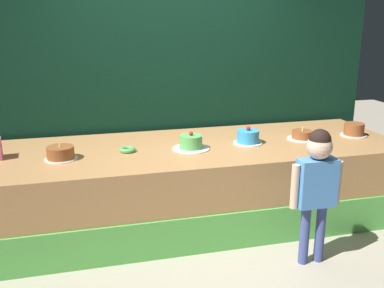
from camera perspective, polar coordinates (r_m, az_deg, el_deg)
ground_plane at (r=3.97m, az=2.02°, el=-13.57°), size 12.00×12.00×0.00m
stage_platform at (r=4.40m, az=-0.44°, el=-5.07°), size 4.13×1.37×0.76m
curtain_backdrop at (r=4.90m, az=-2.74°, el=8.80°), size 4.59×0.08×2.70m
child_figure at (r=3.66m, az=15.60°, el=-4.25°), size 0.44×0.20×1.13m
donut at (r=4.13m, az=-8.22°, el=-0.72°), size 0.15×0.15×0.04m
cake_far_left at (r=4.03m, az=-16.39°, el=-1.13°), size 0.28×0.28×0.17m
cake_left at (r=4.17m, az=-0.13°, el=0.15°), size 0.35×0.35×0.17m
cake_center at (r=4.39m, az=7.13°, el=0.88°), size 0.29×0.29×0.17m
cake_right at (r=4.64m, az=13.84°, el=1.08°), size 0.30×0.30×0.14m
cake_far_right at (r=4.93m, az=19.91°, el=1.71°), size 0.27×0.27×0.13m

